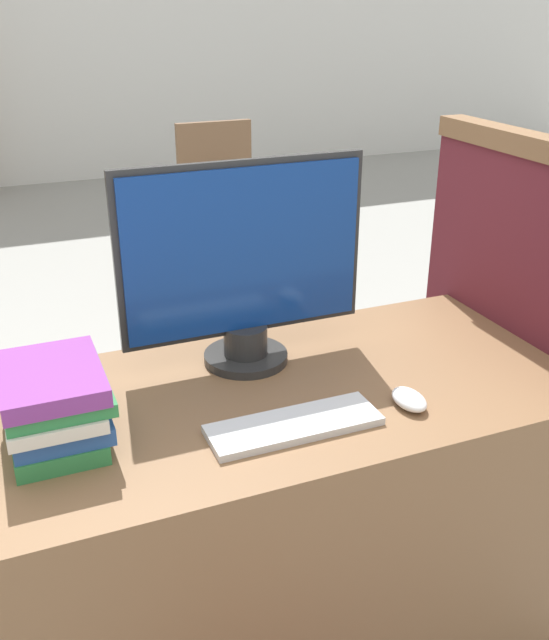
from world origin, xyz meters
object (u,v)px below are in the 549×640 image
(keyboard, at_px, (294,425))
(mouse, at_px, (409,399))
(far_chair, at_px, (222,198))
(book_stack, at_px, (54,403))
(monitor, at_px, (244,266))

(keyboard, bearing_deg, mouse, -2.82)
(mouse, height_order, far_chair, far_chair)
(book_stack, bearing_deg, keyboard, -17.44)
(keyboard, height_order, book_stack, book_stack)
(keyboard, relative_size, mouse, 3.56)
(monitor, height_order, keyboard, monitor)
(monitor, relative_size, keyboard, 1.63)
(mouse, relative_size, book_stack, 0.37)
(monitor, bearing_deg, keyboard, -92.21)
(keyboard, relative_size, book_stack, 1.32)
(monitor, relative_size, mouse, 5.82)
(keyboard, distance_m, book_stack, 0.45)
(monitor, xyz_separation_m, far_chair, (0.74, 2.44, -0.50))
(far_chair, bearing_deg, keyboard, -72.17)
(monitor, height_order, far_chair, monitor)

